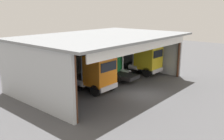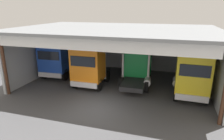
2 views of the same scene
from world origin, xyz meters
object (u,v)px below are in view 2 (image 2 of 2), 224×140
Objects in this scene: truck_blue_yard_outside at (57,59)px; tool_cart at (90,65)px; truck_orange_center_left_bay at (89,67)px; truck_yellow_left_bay at (192,75)px; truck_green_right_bay at (137,66)px; oil_drum at (94,63)px.

truck_blue_yard_outside is 4.04m from tool_cart.
truck_orange_center_left_bay is (4.08, -1.57, 0.02)m from truck_blue_yard_outside.
truck_green_right_bay is at bearing -21.89° from truck_yellow_left_bay.
truck_blue_yard_outside reaches higher than tool_cart.
truck_blue_yard_outside is 4.98m from oil_drum.
truck_yellow_left_bay is at bearing -24.96° from truck_green_right_bay.
truck_green_right_bay reaches higher than tool_cart.
truck_yellow_left_bay is (12.34, -1.69, 0.10)m from truck_blue_yard_outside.
truck_orange_center_left_bay is 4.78× the size of tool_cart.
truck_orange_center_left_bay is at bearing -158.02° from truck_green_right_bay.
truck_yellow_left_bay reaches higher than oil_drum.
tool_cart is at bearing -126.57° from truck_blue_yard_outside.
truck_yellow_left_bay is at bearing -25.49° from tool_cart.
tool_cart is (-1.96, 4.76, -1.32)m from truck_orange_center_left_bay.
truck_blue_yard_outside is at bearing -123.68° from tool_cart.
truck_orange_center_left_bay is at bearing 156.04° from truck_blue_yard_outside.
oil_drum is (2.15, 4.29, -1.33)m from truck_blue_yard_outside.
truck_blue_yard_outside reaches higher than truck_orange_center_left_bay.
truck_orange_center_left_bay is at bearing -67.59° from tool_cart.
truck_blue_yard_outside is 4.37m from truck_orange_center_left_bay.
tool_cart is (-10.21, 4.87, -1.40)m from truck_yellow_left_bay.
truck_orange_center_left_bay is 4.23m from truck_green_right_bay.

